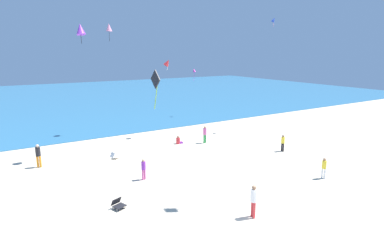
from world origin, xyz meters
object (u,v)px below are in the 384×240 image
object	(u,v)px
kite_magenta	(194,70)
kite_blue	(274,20)
beach_chair_far_right	(114,156)
person_0	(254,199)
person_2	(38,154)
person_5	(283,142)
person_4	(179,141)
beach_chair_near_camera	(118,204)
person_3	(144,168)
person_1	(205,133)
kite_black	(155,80)
person_6	(324,167)
kite_red	(167,63)
kite_pink	(109,27)
kite_purple	(80,29)

from	to	relation	value
kite_magenta	kite_blue	bearing A→B (deg)	-74.94
beach_chair_far_right	person_0	world-z (taller)	person_0
person_2	person_5	distance (m)	18.76
beach_chair_far_right	person_4	xyz separation A→B (m)	(6.25, 1.08, 0.02)
person_4	kite_magenta	size ratio (longest dim) A/B	0.45
beach_chair_far_right	person_2	distance (m)	5.28
person_2	person_4	distance (m)	11.39
person_4	beach_chair_far_right	bearing A→B (deg)	-160.87
beach_chair_near_camera	person_3	world-z (taller)	person_3
beach_chair_near_camera	person_1	world-z (taller)	person_1
person_3	kite_blue	world-z (taller)	kite_blue
beach_chair_far_right	kite_black	world-z (taller)	kite_black
beach_chair_far_right	person_6	bearing A→B (deg)	-56.36
person_6	person_5	bearing A→B (deg)	32.59
kite_magenta	person_3	bearing A→B (deg)	-130.58
beach_chair_far_right	kite_blue	bearing A→B (deg)	-7.55
beach_chair_far_right	kite_black	size ratio (longest dim) A/B	0.43
person_3	kite_magenta	size ratio (longest dim) A/B	0.84
person_0	beach_chair_near_camera	bearing A→B (deg)	157.86
person_3	beach_chair_far_right	bearing A→B (deg)	172.19
kite_red	kite_pink	bearing A→B (deg)	135.23
kite_red	kite_blue	distance (m)	11.49
person_1	person_2	size ratio (longest dim) A/B	0.92
beach_chair_near_camera	person_5	bearing A→B (deg)	78.70
beach_chair_near_camera	kite_magenta	distance (m)	25.73
person_4	kite_pink	distance (m)	12.78
person_3	kite_black	xyz separation A→B (m)	(-1.96, -6.34, 6.12)
kite_purple	kite_blue	size ratio (longest dim) A/B	1.55
person_1	beach_chair_near_camera	bearing A→B (deg)	112.03
kite_magenta	beach_chair_near_camera	bearing A→B (deg)	-130.96
person_6	kite_black	size ratio (longest dim) A/B	0.88
beach_chair_near_camera	person_5	world-z (taller)	person_5
beach_chair_near_camera	person_5	size ratio (longest dim) A/B	0.56
person_5	person_6	xyz separation A→B (m)	(-2.11, -5.44, -0.01)
kite_black	kite_purple	bearing A→B (deg)	89.61
person_6	kite_red	size ratio (longest dim) A/B	1.24
beach_chair_near_camera	person_6	size ratio (longest dim) A/B	0.57
person_4	kite_pink	xyz separation A→B (m)	(-3.66, 6.92, 10.10)
person_3	person_6	distance (m)	11.63
kite_purple	kite_black	xyz separation A→B (m)	(-0.09, -12.73, -2.75)
person_1	kite_pink	distance (m)	13.66
beach_chair_near_camera	person_5	distance (m)	14.99
kite_magenta	kite_blue	world-z (taller)	kite_blue
person_3	person_0	bearing A→B (deg)	8.83
person_2	person_5	bearing A→B (deg)	-79.26
person_1	person_6	size ratio (longest dim) A/B	1.12
person_3	kite_blue	size ratio (longest dim) A/B	1.45
person_1	person_3	size ratio (longest dim) A/B	1.12
person_1	kite_purple	xyz separation A→B (m)	(-9.89, 1.43, 8.77)
person_2	kite_red	distance (m)	13.62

